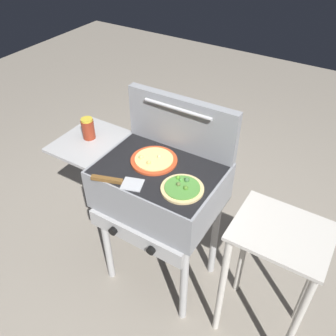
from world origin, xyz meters
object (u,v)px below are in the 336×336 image
object	(u,v)px
pizza_cheese	(154,160)
pizza_veggie	(182,188)
sauce_jar	(88,129)
prep_table	(273,263)
grill	(157,188)
spatula	(117,181)

from	to	relation	value
pizza_cheese	pizza_veggie	world-z (taller)	same
sauce_jar	pizza_cheese	bearing A→B (deg)	1.26
sauce_jar	prep_table	world-z (taller)	sauce_jar
pizza_veggie	sauce_jar	size ratio (longest dim) A/B	1.67
pizza_cheese	prep_table	world-z (taller)	pizza_cheese
grill	pizza_veggie	bearing A→B (deg)	-21.61
pizza_cheese	prep_table	size ratio (longest dim) A/B	0.30
pizza_cheese	grill	bearing A→B (deg)	-39.35
sauce_jar	pizza_veggie	bearing A→B (deg)	-8.64
spatula	pizza_veggie	bearing A→B (deg)	22.75
sauce_jar	spatula	xyz separation A→B (m)	(0.38, -0.22, -0.05)
pizza_cheese	sauce_jar	world-z (taller)	sauce_jar
grill	spatula	world-z (taller)	spatula
spatula	prep_table	bearing A→B (deg)	14.81
sauce_jar	spatula	bearing A→B (deg)	-30.80
grill	sauce_jar	xyz separation A→B (m)	(-0.48, 0.02, 0.21)
pizza_cheese	pizza_veggie	bearing A→B (deg)	-25.25
grill	sauce_jar	size ratio (longest dim) A/B	7.70
pizza_veggie	sauce_jar	world-z (taller)	sauce_jar
pizza_cheese	spatula	xyz separation A→B (m)	(-0.06, -0.23, -0.00)
pizza_cheese	sauce_jar	distance (m)	0.44
pizza_cheese	sauce_jar	size ratio (longest dim) A/B	1.97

